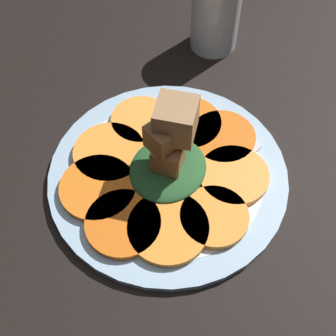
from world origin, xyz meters
TOP-DOWN VIEW (x-y plane):
  - table_slab at (0.00, 0.00)cm, footprint 120.00×120.00cm
  - plate at (0.00, 0.00)cm, footprint 30.02×30.02cm
  - carrot_slice_0 at (7.91, 1.81)cm, footprint 8.94×8.94cm
  - carrot_slice_1 at (5.02, 7.42)cm, footprint 8.03×8.03cm
  - carrot_slice_2 at (-1.57, 7.87)cm, footprint 9.25×9.25cm
  - carrot_slice_3 at (-6.61, 5.93)cm, footprint 9.36×9.36cm
  - carrot_slice_4 at (-8.96, 0.54)cm, footprint 8.87×8.87cm
  - carrot_slice_5 at (-6.69, -4.19)cm, footprint 9.47×9.47cm
  - carrot_slice_6 at (-2.60, -8.00)cm, footprint 8.11×8.11cm
  - carrot_slice_7 at (3.74, -7.27)cm, footprint 8.72×8.72cm
  - carrot_slice_8 at (8.28, -3.25)cm, footprint 8.62×8.62cm
  - center_pile at (0.40, 0.04)cm, footprint 10.25×9.23cm
  - fork at (-0.09, -5.79)cm, footprint 19.34×5.32cm
  - water_glass at (24.96, 7.33)cm, footprint 7.19×7.19cm

SIDE VIEW (x-z plane):
  - table_slab at x=0.00cm, z-range 0.00..2.00cm
  - plate at x=0.00cm, z-range 1.99..3.04cm
  - fork at x=-0.09cm, z-range 3.10..3.50cm
  - carrot_slice_0 at x=7.91cm, z-range 3.10..3.90cm
  - carrot_slice_1 at x=5.02cm, z-range 3.10..3.90cm
  - carrot_slice_2 at x=-1.57cm, z-range 3.10..3.90cm
  - carrot_slice_3 at x=-6.61cm, z-range 3.10..3.90cm
  - carrot_slice_4 at x=-8.96cm, z-range 3.10..3.90cm
  - carrot_slice_5 at x=-6.69cm, z-range 3.10..3.90cm
  - carrot_slice_6 at x=-2.60cm, z-range 3.10..3.90cm
  - carrot_slice_7 at x=3.74cm, z-range 3.10..3.90cm
  - carrot_slice_8 at x=8.28cm, z-range 3.10..3.90cm
  - center_pile at x=0.40cm, z-range 1.58..12.40cm
  - water_glass at x=24.96cm, z-range 2.00..12.60cm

